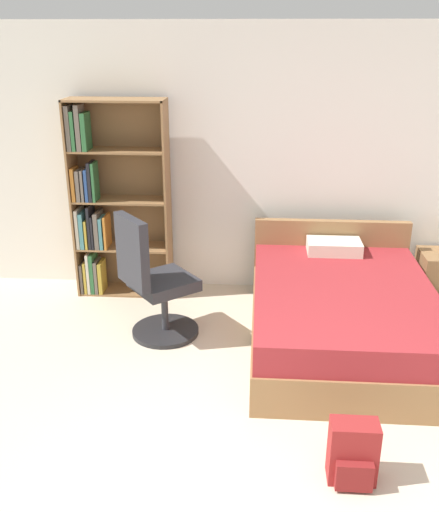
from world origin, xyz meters
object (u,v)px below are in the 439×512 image
bookshelf (108,204)px  bed (341,313)px  office_chair (154,285)px  backpack_red (353,454)px

bookshelf → bed: 2.45m
bookshelf → bed: bearing=-22.4°
office_chair → bed: bearing=0.2°
office_chair → backpack_red: bearing=-48.0°
bookshelf → bed: (2.19, -0.90, -0.64)m
bookshelf → backpack_red: size_ratio=4.84×
office_chair → backpack_red: office_chair is taller
bed → backpack_red: bearing=-94.5°
backpack_red → bookshelf: bearing=129.1°
bookshelf → backpack_red: bookshelf is taller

